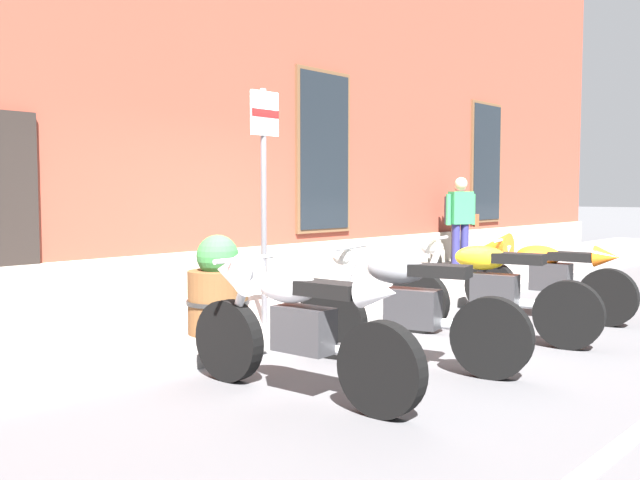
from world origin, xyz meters
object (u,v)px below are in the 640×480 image
motorcycle_grey_naked (405,309)px  parking_sign (264,172)px  pedestrian_dark_jacket (460,218)px  motorcycle_white_sport (290,317)px  motorcycle_yellow_naked (488,291)px  motorcycle_orange_sport (540,272)px  barrel_planter (218,291)px  pedestrian_striped_shirt (461,218)px

motorcycle_grey_naked → parking_sign: parking_sign is taller
pedestrian_dark_jacket → motorcycle_white_sport: bearing=-157.4°
motorcycle_yellow_naked → pedestrian_dark_jacket: bearing=33.1°
motorcycle_orange_sport → pedestrian_dark_jacket: bearing=41.1°
motorcycle_orange_sport → barrel_planter: bearing=154.2°
motorcycle_white_sport → pedestrian_striped_shirt: size_ratio=1.27×
motorcycle_grey_naked → pedestrian_striped_shirt: size_ratio=1.26×
pedestrian_dark_jacket → motorcycle_yellow_naked: bearing=-146.9°
motorcycle_white_sport → parking_sign: (1.33, 1.68, 1.10)m
motorcycle_white_sport → pedestrian_dark_jacket: 8.56m
motorcycle_grey_naked → motorcycle_white_sport: bearing=173.1°
parking_sign → barrel_planter: 1.31m
motorcycle_grey_naked → motorcycle_yellow_naked: 1.43m
pedestrian_striped_shirt → barrel_planter: size_ratio=1.71×
motorcycle_orange_sport → parking_sign: 3.45m
motorcycle_white_sport → motorcycle_grey_naked: bearing=-6.9°
parking_sign → pedestrian_dark_jacket: bearing=13.8°
pedestrian_striped_shirt → parking_sign: bearing=-169.2°
motorcycle_white_sport → parking_sign: size_ratio=0.86×
pedestrian_dark_jacket → pedestrian_striped_shirt: bearing=-149.0°
motorcycle_white_sport → motorcycle_orange_sport: (4.11, -0.01, -0.03)m
motorcycle_white_sport → parking_sign: bearing=51.6°
motorcycle_yellow_naked → pedestrian_striped_shirt: pedestrian_striped_shirt is taller
pedestrian_dark_jacket → parking_sign: bearing=-166.2°
motorcycle_orange_sport → parking_sign: bearing=148.8°
pedestrian_dark_jacket → parking_sign: parking_sign is taller
motorcycle_yellow_naked → barrel_planter: 2.64m
motorcycle_white_sport → motorcycle_yellow_naked: size_ratio=0.96×
motorcycle_white_sport → motorcycle_orange_sport: 4.11m
motorcycle_yellow_naked → parking_sign: (-1.31, 1.81, 1.17)m
motorcycle_white_sport → motorcycle_grey_naked: motorcycle_white_sport is taller
motorcycle_white_sport → motorcycle_yellow_naked: 2.65m
motorcycle_yellow_naked → barrel_planter: bearing=137.7°
motorcycle_orange_sport → barrel_planter: 3.80m
barrel_planter → pedestrian_striped_shirt: bearing=10.0°
pedestrian_striped_shirt → barrel_planter: 6.45m
motorcycle_yellow_naked → pedestrian_striped_shirt: size_ratio=1.32×
motorcycle_yellow_naked → motorcycle_orange_sport: 1.48m
pedestrian_dark_jacket → parking_sign: size_ratio=0.65×
motorcycle_grey_naked → barrel_planter: barrel_planter is taller
motorcycle_yellow_naked → pedestrian_dark_jacket: size_ratio=1.37×
pedestrian_striped_shirt → pedestrian_dark_jacket: 1.02m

